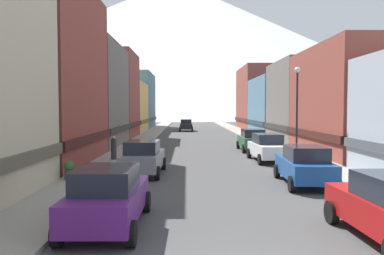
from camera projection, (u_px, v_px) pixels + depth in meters
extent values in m
cube|color=gray|center=(143.00, 140.00, 41.67)|extent=(2.50, 100.00, 0.15)
cube|color=gray|center=(259.00, 140.00, 41.84)|extent=(2.50, 100.00, 0.15)
cube|color=brown|center=(30.00, 75.00, 23.80)|extent=(7.31, 10.91, 10.99)
cube|color=#3B1B16|center=(31.00, 138.00, 24.00)|extent=(7.61, 10.91, 0.50)
cube|color=#66605B|center=(74.00, 95.00, 34.85)|extent=(8.37, 10.52, 9.21)
cube|color=#2D2B29|center=(74.00, 129.00, 35.00)|extent=(8.67, 10.52, 0.50)
cube|color=brown|center=(101.00, 95.00, 44.82)|extent=(7.96, 8.90, 9.89)
cube|color=#3B1B16|center=(101.00, 124.00, 44.98)|extent=(8.26, 8.90, 0.50)
cube|color=#D8B259|center=(117.00, 108.00, 55.19)|extent=(7.78, 10.93, 7.06)
cube|color=brown|center=(118.00, 121.00, 55.29)|extent=(8.08, 10.93, 0.50)
cube|color=slate|center=(130.00, 101.00, 67.55)|extent=(7.94, 13.40, 9.51)
cube|color=#22333F|center=(130.00, 119.00, 67.70)|extent=(8.24, 13.40, 0.50)
cube|color=brown|center=(352.00, 101.00, 28.18)|extent=(6.03, 11.82, 7.91)
cube|color=#3B1B16|center=(351.00, 134.00, 28.29)|extent=(6.33, 11.82, 0.50)
cube|color=#66605B|center=(316.00, 102.00, 39.17)|extent=(8.07, 10.03, 8.17)
cube|color=#2D2B29|center=(315.00, 127.00, 39.30)|extent=(8.37, 10.03, 0.50)
cube|color=slate|center=(291.00, 106.00, 51.06)|extent=(9.40, 12.73, 7.47)
cube|color=#22333F|center=(290.00, 122.00, 51.16)|extent=(9.70, 12.73, 0.50)
cube|color=brown|center=(261.00, 98.00, 64.21)|extent=(6.51, 13.43, 10.18)
cube|color=#3B1B16|center=(260.00, 119.00, 64.38)|extent=(6.81, 13.43, 0.50)
cube|color=#591E72|center=(108.00, 202.00, 11.26)|extent=(1.89, 4.42, 0.80)
cube|color=#1E232D|center=(106.00, 179.00, 10.98)|extent=(1.62, 2.22, 0.64)
cylinder|color=black|center=(92.00, 202.00, 12.93)|extent=(0.23, 0.68, 0.68)
cylinder|color=black|center=(147.00, 202.00, 12.93)|extent=(0.23, 0.68, 0.68)
cylinder|color=black|center=(57.00, 234.00, 9.63)|extent=(0.23, 0.68, 0.68)
cylinder|color=black|center=(131.00, 234.00, 9.64)|extent=(0.23, 0.68, 0.68)
cube|color=slate|center=(143.00, 160.00, 20.24)|extent=(1.99, 4.46, 0.80)
cube|color=#1E232D|center=(142.00, 147.00, 19.96)|extent=(1.67, 2.25, 0.64)
cylinder|color=black|center=(131.00, 163.00, 21.93)|extent=(0.24, 0.69, 0.68)
cylinder|color=black|center=(164.00, 163.00, 21.89)|extent=(0.24, 0.69, 0.68)
cylinder|color=black|center=(119.00, 173.00, 18.63)|extent=(0.24, 0.69, 0.68)
cylinder|color=black|center=(157.00, 173.00, 18.60)|extent=(0.24, 0.69, 0.68)
cylinder|color=black|center=(332.00, 212.00, 11.62)|extent=(0.24, 0.69, 0.68)
cube|color=#19478C|center=(304.00, 168.00, 17.54)|extent=(2.04, 4.48, 0.80)
cube|color=#1E232D|center=(306.00, 153.00, 17.25)|extent=(1.70, 2.27, 0.64)
cylinder|color=black|center=(277.00, 171.00, 19.24)|extent=(0.25, 0.69, 0.68)
cylinder|color=black|center=(314.00, 171.00, 19.18)|extent=(0.25, 0.69, 0.68)
cylinder|color=black|center=(292.00, 184.00, 15.94)|extent=(0.25, 0.69, 0.68)
cylinder|color=black|center=(337.00, 184.00, 15.88)|extent=(0.25, 0.69, 0.68)
cube|color=silver|center=(268.00, 150.00, 25.27)|extent=(2.03, 4.48, 0.80)
cube|color=#1E232D|center=(267.00, 139.00, 25.48)|extent=(1.69, 2.27, 0.64)
cylinder|color=black|center=(290.00, 159.00, 23.70)|extent=(0.25, 0.69, 0.68)
cylinder|color=black|center=(260.00, 159.00, 23.59)|extent=(0.25, 0.69, 0.68)
cylinder|color=black|center=(275.00, 153.00, 26.99)|extent=(0.25, 0.69, 0.68)
cylinder|color=black|center=(249.00, 153.00, 26.88)|extent=(0.25, 0.69, 0.68)
cube|color=#265933|center=(252.00, 142.00, 31.50)|extent=(1.85, 4.40, 0.80)
cube|color=#1E232D|center=(253.00, 133.00, 31.21)|extent=(1.60, 2.20, 0.64)
cylinder|color=black|center=(238.00, 145.00, 33.15)|extent=(0.22, 0.68, 0.68)
cylinder|color=black|center=(259.00, 145.00, 33.18)|extent=(0.22, 0.68, 0.68)
cylinder|color=black|center=(244.00, 149.00, 29.85)|extent=(0.22, 0.68, 0.68)
cylinder|color=black|center=(268.00, 149.00, 29.88)|extent=(0.22, 0.68, 0.68)
cube|color=black|center=(186.00, 126.00, 58.67)|extent=(1.84, 4.40, 0.80)
cube|color=#1E232D|center=(186.00, 121.00, 58.88)|extent=(1.60, 2.20, 0.64)
cylinder|color=black|center=(192.00, 129.00, 57.05)|extent=(0.22, 0.68, 0.68)
cylinder|color=black|center=(180.00, 129.00, 57.02)|extent=(0.22, 0.68, 0.68)
cylinder|color=black|center=(192.00, 128.00, 60.35)|extent=(0.22, 0.68, 0.68)
cylinder|color=black|center=(180.00, 128.00, 60.32)|extent=(0.22, 0.68, 0.68)
cylinder|color=#4C4C51|center=(69.00, 175.00, 18.07)|extent=(0.45, 0.45, 0.44)
sphere|color=#346629|center=(69.00, 166.00, 18.05)|extent=(0.48, 0.48, 0.48)
cylinder|color=#333338|center=(114.00, 149.00, 25.11)|extent=(0.36, 0.36, 1.31)
sphere|color=tan|center=(114.00, 137.00, 25.07)|extent=(0.21, 0.21, 0.21)
cylinder|color=black|center=(297.00, 117.00, 24.14)|extent=(0.12, 0.12, 5.50)
sphere|color=white|center=(297.00, 70.00, 24.00)|extent=(0.36, 0.36, 0.36)
cone|color=silver|center=(175.00, 47.00, 264.09)|extent=(341.36, 341.36, 89.89)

